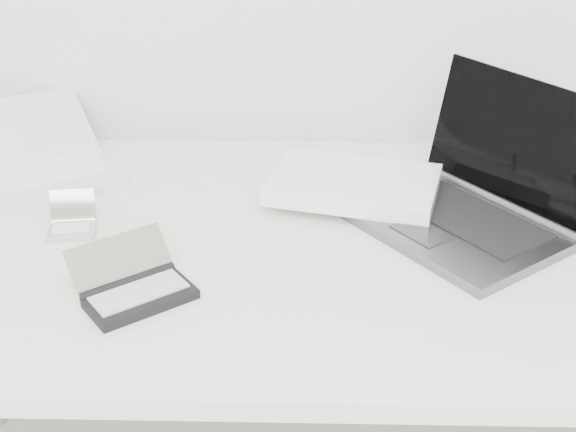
{
  "coord_description": "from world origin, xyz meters",
  "views": [
    {
      "loc": [
        -0.01,
        0.42,
        1.37
      ],
      "look_at": [
        -0.03,
        1.51,
        0.79
      ],
      "focal_mm": 50.0,
      "sensor_mm": 36.0,
      "label": 1
    }
  ],
  "objects_px": {
    "laptop_large": "(419,194)",
    "palmtop_charcoal": "(135,288)",
    "desk": "(307,262)",
    "netbook_open_white": "(34,164)"
  },
  "relations": [
    {
      "from": "laptop_large",
      "to": "palmtop_charcoal",
      "type": "distance_m",
      "value": 0.51
    },
    {
      "from": "palmtop_charcoal",
      "to": "laptop_large",
      "type": "bearing_deg",
      "value": -5.17
    },
    {
      "from": "desk",
      "to": "netbook_open_white",
      "type": "distance_m",
      "value": 0.56
    },
    {
      "from": "netbook_open_white",
      "to": "laptop_large",
      "type": "bearing_deg",
      "value": -41.01
    },
    {
      "from": "laptop_large",
      "to": "netbook_open_white",
      "type": "relative_size",
      "value": 1.29
    },
    {
      "from": "laptop_large",
      "to": "palmtop_charcoal",
      "type": "height_order",
      "value": "laptop_large"
    },
    {
      "from": "desk",
      "to": "palmtop_charcoal",
      "type": "xyz_separation_m",
      "value": [
        -0.25,
        -0.18,
        0.06
      ]
    },
    {
      "from": "laptop_large",
      "to": "netbook_open_white",
      "type": "xyz_separation_m",
      "value": [
        -0.7,
        0.14,
        -0.01
      ]
    },
    {
      "from": "desk",
      "to": "laptop_large",
      "type": "bearing_deg",
      "value": 24.94
    },
    {
      "from": "desk",
      "to": "laptop_large",
      "type": "xyz_separation_m",
      "value": [
        0.19,
        0.09,
        0.08
      ]
    }
  ]
}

